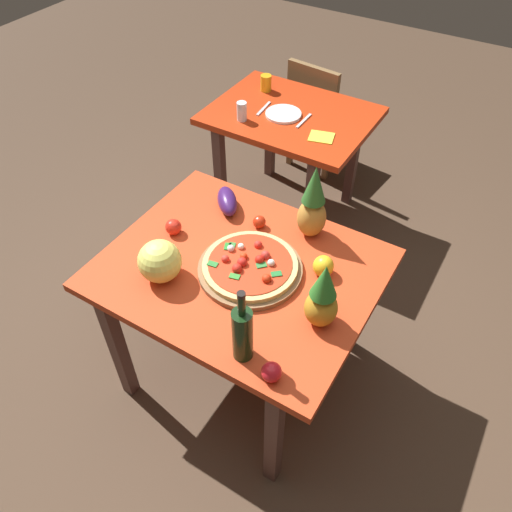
# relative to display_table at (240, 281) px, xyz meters

# --- Properties ---
(ground_plane) EXTENTS (10.00, 10.00, 0.00)m
(ground_plane) POSITION_rel_display_table_xyz_m (0.00, 0.00, -0.68)
(ground_plane) COLOR #4C3828
(display_table) EXTENTS (1.16, 0.94, 0.78)m
(display_table) POSITION_rel_display_table_xyz_m (0.00, 0.00, 0.00)
(display_table) COLOR brown
(display_table) RESTS_ON ground_plane
(background_table) EXTENTS (0.98, 0.76, 0.78)m
(background_table) POSITION_rel_display_table_xyz_m (-0.43, 1.26, -0.03)
(background_table) COLOR brown
(background_table) RESTS_ON ground_plane
(dining_chair) EXTENTS (0.44, 0.44, 0.85)m
(dining_chair) POSITION_rel_display_table_xyz_m (-0.52, 1.86, -0.20)
(dining_chair) COLOR brown
(dining_chair) RESTS_ON ground_plane
(pizza_board) EXTENTS (0.45, 0.45, 0.02)m
(pizza_board) POSITION_rel_display_table_xyz_m (0.05, -0.00, 0.11)
(pizza_board) COLOR brown
(pizza_board) RESTS_ON display_table
(pizza) EXTENTS (0.41, 0.41, 0.06)m
(pizza) POSITION_rel_display_table_xyz_m (0.05, -0.00, 0.14)
(pizza) COLOR tan
(pizza) RESTS_ON pizza_board
(wine_bottle) EXTENTS (0.08, 0.08, 0.35)m
(wine_bottle) POSITION_rel_display_table_xyz_m (0.25, -0.37, 0.23)
(wine_bottle) COLOR black
(wine_bottle) RESTS_ON display_table
(pineapple_left) EXTENTS (0.13, 0.13, 0.37)m
(pineapple_left) POSITION_rel_display_table_xyz_m (0.16, 0.34, 0.26)
(pineapple_left) COLOR #BA8435
(pineapple_left) RESTS_ON display_table
(pineapple_right) EXTENTS (0.13, 0.13, 0.31)m
(pineapple_right) POSITION_rel_display_table_xyz_m (0.42, -0.09, 0.23)
(pineapple_right) COLOR #BC8722
(pineapple_right) RESTS_ON display_table
(melon) EXTENTS (0.18, 0.18, 0.18)m
(melon) POSITION_rel_display_table_xyz_m (-0.25, -0.22, 0.19)
(melon) COLOR #E2E164
(melon) RESTS_ON display_table
(bell_pepper) EXTENTS (0.09, 0.09, 0.10)m
(bell_pepper) POSITION_rel_display_table_xyz_m (0.32, 0.15, 0.14)
(bell_pepper) COLOR yellow
(bell_pepper) RESTS_ON display_table
(eggplant) EXTENTS (0.20, 0.21, 0.09)m
(eggplant) POSITION_rel_display_table_xyz_m (-0.26, 0.30, 0.14)
(eggplant) COLOR #3A1A59
(eggplant) RESTS_ON display_table
(tomato_beside_pepper) EXTENTS (0.07, 0.07, 0.07)m
(tomato_beside_pepper) POSITION_rel_display_table_xyz_m (0.39, -0.40, 0.13)
(tomato_beside_pepper) COLOR red
(tomato_beside_pepper) RESTS_ON display_table
(tomato_at_corner) EXTENTS (0.06, 0.06, 0.06)m
(tomato_at_corner) POSITION_rel_display_table_xyz_m (-0.06, 0.26, 0.13)
(tomato_at_corner) COLOR red
(tomato_at_corner) RESTS_ON display_table
(tomato_by_bottle) EXTENTS (0.07, 0.07, 0.07)m
(tomato_by_bottle) POSITION_rel_display_table_xyz_m (-0.37, 0.02, 0.13)
(tomato_by_bottle) COLOR red
(tomato_by_bottle) RESTS_ON display_table
(drinking_glass_juice) EXTENTS (0.07, 0.07, 0.10)m
(drinking_glass_juice) POSITION_rel_display_table_xyz_m (-0.71, 1.43, 0.15)
(drinking_glass_juice) COLOR gold
(drinking_glass_juice) RESTS_ON background_table
(drinking_glass_water) EXTENTS (0.06, 0.06, 0.11)m
(drinking_glass_water) POSITION_rel_display_table_xyz_m (-0.64, 1.03, 0.15)
(drinking_glass_water) COLOR silver
(drinking_glass_water) RESTS_ON background_table
(dinner_plate) EXTENTS (0.22, 0.22, 0.02)m
(dinner_plate) POSITION_rel_display_table_xyz_m (-0.46, 1.21, 0.10)
(dinner_plate) COLOR white
(dinner_plate) RESTS_ON background_table
(fork_utensil) EXTENTS (0.03, 0.18, 0.01)m
(fork_utensil) POSITION_rel_display_table_xyz_m (-0.60, 1.21, 0.10)
(fork_utensil) COLOR silver
(fork_utensil) RESTS_ON background_table
(knife_utensil) EXTENTS (0.02, 0.18, 0.01)m
(knife_utensil) POSITION_rel_display_table_xyz_m (-0.32, 1.21, 0.10)
(knife_utensil) COLOR silver
(knife_utensil) RESTS_ON background_table
(napkin_folded) EXTENTS (0.17, 0.15, 0.01)m
(napkin_folded) POSITION_rel_display_table_xyz_m (-0.15, 1.10, 0.10)
(napkin_folded) COLOR yellow
(napkin_folded) RESTS_ON background_table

